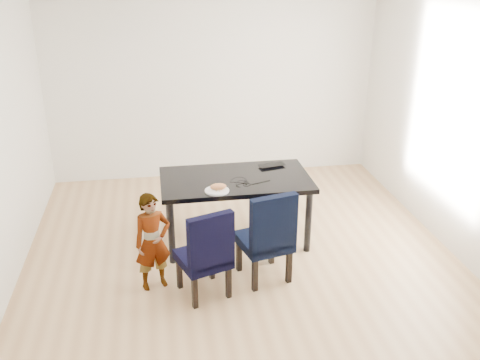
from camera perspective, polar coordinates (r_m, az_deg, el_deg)
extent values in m
cube|color=tan|center=(5.63, 0.33, -8.83)|extent=(4.50, 5.00, 0.01)
cube|color=white|center=(7.44, -2.92, 10.45)|extent=(4.50, 0.01, 2.70)
cube|color=silver|center=(2.85, 9.01, -11.79)|extent=(4.50, 0.01, 2.70)
cube|color=silver|center=(5.85, 22.80, 5.16)|extent=(0.01, 5.00, 2.70)
cube|color=black|center=(5.88, -0.47, -3.14)|extent=(1.60, 0.90, 0.75)
cube|color=black|center=(4.96, -3.99, -7.57)|extent=(0.55, 0.56, 0.90)
cube|color=black|center=(5.18, 2.58, -5.75)|extent=(0.56, 0.57, 0.95)
imported|color=orange|center=(5.09, -9.30, -6.53)|extent=(0.41, 0.33, 0.96)
cylinder|color=white|center=(5.40, -2.47, -1.14)|extent=(0.29, 0.29, 0.01)
ellipsoid|color=#C27945|center=(5.40, -2.34, -0.70)|extent=(0.17, 0.10, 0.07)
imported|color=black|center=(6.07, 3.25, 1.68)|extent=(0.33, 0.25, 0.02)
torus|color=black|center=(5.55, 0.31, -0.48)|extent=(0.17, 0.17, 0.01)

